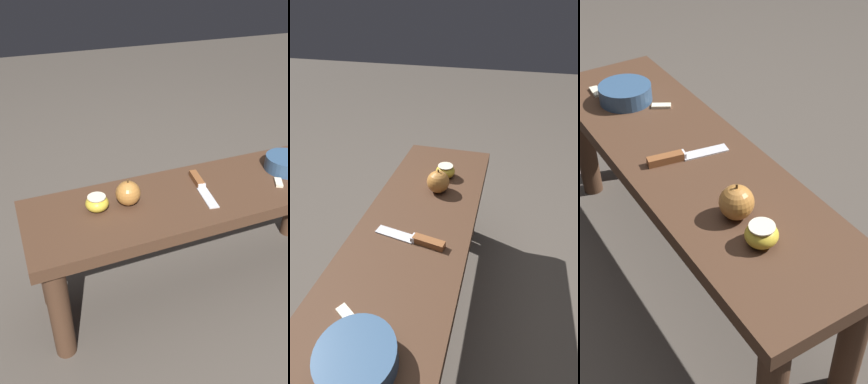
% 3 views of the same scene
% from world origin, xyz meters
% --- Properties ---
extents(ground_plane, '(8.00, 8.00, 0.00)m').
position_xyz_m(ground_plane, '(0.00, 0.00, 0.00)').
color(ground_plane, '#4C443D').
extents(wooden_bench, '(1.16, 0.33, 0.41)m').
position_xyz_m(wooden_bench, '(0.00, 0.00, 0.33)').
color(wooden_bench, '#472D1E').
rests_on(wooden_bench, ground_plane).
extents(knife, '(0.06, 0.21, 0.02)m').
position_xyz_m(knife, '(-0.00, 0.03, 0.42)').
color(knife, silver).
rests_on(knife, wooden_bench).
extents(apple_whole, '(0.08, 0.08, 0.09)m').
position_xyz_m(apple_whole, '(-0.26, 0.02, 0.45)').
color(apple_whole, '#B27233').
rests_on(apple_whole, wooden_bench).
extents(apple_cut, '(0.07, 0.07, 0.05)m').
position_xyz_m(apple_cut, '(-0.35, 0.03, 0.44)').
color(apple_cut, gold).
rests_on(apple_cut, wooden_bench).
extents(apple_slice_center, '(0.05, 0.06, 0.01)m').
position_xyz_m(apple_slice_center, '(0.25, -0.05, 0.41)').
color(apple_slice_center, beige).
rests_on(apple_slice_center, wooden_bench).
extents(bowl, '(0.15, 0.15, 0.05)m').
position_xyz_m(bowl, '(0.33, 0.02, 0.44)').
color(bowl, '#335175').
rests_on(bowl, wooden_bench).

